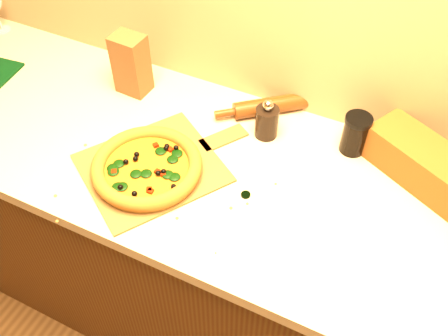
# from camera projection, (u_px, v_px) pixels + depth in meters

# --- Properties ---
(cabinet) EXTENTS (2.80, 0.65, 0.86)m
(cabinet) POSITION_uv_depth(u_px,v_px,m) (253.00, 271.00, 1.70)
(cabinet) COLOR #48240F
(cabinet) RESTS_ON ground
(countertop) EXTENTS (2.84, 0.68, 0.04)m
(countertop) POSITION_uv_depth(u_px,v_px,m) (260.00, 186.00, 1.37)
(countertop) COLOR beige
(countertop) RESTS_ON cabinet
(pizza_peel) EXTENTS (0.46, 0.51, 0.01)m
(pizza_peel) POSITION_uv_depth(u_px,v_px,m) (156.00, 166.00, 1.39)
(pizza_peel) COLOR brown
(pizza_peel) RESTS_ON countertop
(pizza) EXTENTS (0.30, 0.30, 0.04)m
(pizza) POSITION_uv_depth(u_px,v_px,m) (147.00, 167.00, 1.35)
(pizza) COLOR #A76A29
(pizza) RESTS_ON pizza_peel
(bottle_cap) EXTENTS (0.03, 0.03, 0.01)m
(bottle_cap) POSITION_uv_depth(u_px,v_px,m) (246.00, 195.00, 1.32)
(bottle_cap) COLOR black
(bottle_cap) RESTS_ON countertop
(pepper_grinder) EXTENTS (0.07, 0.07, 0.13)m
(pepper_grinder) POSITION_uv_depth(u_px,v_px,m) (267.00, 121.00, 1.44)
(pepper_grinder) COLOR black
(pepper_grinder) RESTS_ON countertop
(rolling_pin) EXTENTS (0.31, 0.26, 0.05)m
(rolling_pin) POSITION_uv_depth(u_px,v_px,m) (276.00, 105.00, 1.53)
(rolling_pin) COLOR #502B0D
(rolling_pin) RESTS_ON countertop
(bread_bag) EXTENTS (0.41, 0.29, 0.11)m
(bread_bag) POSITION_uv_depth(u_px,v_px,m) (436.00, 173.00, 1.30)
(bread_bag) COLOR brown
(bread_bag) RESTS_ON countertop
(paper_bag) EXTENTS (0.10, 0.08, 0.20)m
(paper_bag) POSITION_uv_depth(u_px,v_px,m) (131.00, 64.00, 1.55)
(paper_bag) COLOR brown
(paper_bag) RESTS_ON countertop
(dark_jar) EXTENTS (0.08, 0.08, 0.12)m
(dark_jar) POSITION_uv_depth(u_px,v_px,m) (355.00, 134.00, 1.39)
(dark_jar) COLOR black
(dark_jar) RESTS_ON countertop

